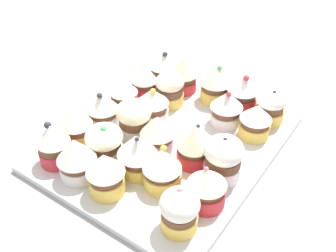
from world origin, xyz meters
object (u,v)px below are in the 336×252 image
(cupcake_6, at_px, (184,74))
(cupcake_21, at_px, (256,120))
(cupcake_18, at_px, (194,145))
(cupcake_13, at_px, (159,133))
(cupcake_17, at_px, (226,107))
(baking_tray, at_px, (168,142))
(cupcake_2, at_px, (124,95))
(cupcake_3, at_px, (103,108))
(cupcake_9, at_px, (134,119))
(cupcake_24, at_px, (180,210))
(cupcake_4, at_px, (76,126))
(cupcake_8, at_px, (153,105))
(cupcake_12, at_px, (216,83))
(cupcake_19, at_px, (162,167))
(cupcake_0, at_px, (164,66))
(cupcake_1, at_px, (144,80))
(cupcake_14, at_px, (137,153))
(cupcake_16, at_px, (243,92))
(cupcake_5, at_px, (54,144))
(cupcake_15, at_px, (106,173))
(cupcake_10, at_px, (105,142))
(cupcake_23, at_px, (207,187))
(cupcake_7, at_px, (170,89))
(cupcake_20, at_px, (270,106))
(cupcake_22, at_px, (223,158))
(cupcake_11, at_px, (76,157))

(cupcake_6, distance_m, cupcake_21, 0.19)
(cupcake_6, bearing_deg, cupcake_18, 37.23)
(cupcake_13, relative_size, cupcake_17, 0.97)
(baking_tray, xyz_separation_m, cupcake_6, (-0.15, -0.07, 0.05))
(cupcake_2, distance_m, cupcake_3, 0.06)
(cupcake_17, bearing_deg, cupcake_9, -42.67)
(cupcake_24, bearing_deg, cupcake_2, -125.93)
(cupcake_6, bearing_deg, cupcake_4, -14.82)
(cupcake_21, distance_m, cupcake_24, 0.25)
(cupcake_8, xyz_separation_m, cupcake_9, (0.05, 0.00, 0.00))
(baking_tray, relative_size, cupcake_13, 5.87)
(cupcake_18, bearing_deg, cupcake_21, 156.62)
(cupcake_12, distance_m, cupcake_19, 0.26)
(cupcake_2, relative_size, cupcake_13, 0.97)
(cupcake_4, xyz_separation_m, cupcake_19, (0.00, 0.19, 0.00))
(cupcake_2, height_order, cupcake_17, cupcake_17)
(cupcake_0, distance_m, cupcake_1, 0.07)
(cupcake_0, xyz_separation_m, cupcake_4, (0.25, -0.01, -0.00))
(cupcake_3, xyz_separation_m, cupcake_14, (0.06, 0.13, 0.00))
(baking_tray, relative_size, cupcake_21, 6.25)
(cupcake_2, relative_size, cupcake_3, 0.96)
(cupcake_24, bearing_deg, cupcake_16, -169.27)
(cupcake_16, bearing_deg, cupcake_4, -37.02)
(cupcake_13, bearing_deg, cupcake_5, -45.74)
(cupcake_16, bearing_deg, cupcake_15, -12.19)
(cupcake_5, distance_m, cupcake_10, 0.08)
(cupcake_13, bearing_deg, cupcake_21, 137.75)
(cupcake_1, distance_m, cupcake_16, 0.20)
(cupcake_16, distance_m, cupcake_17, 0.06)
(cupcake_19, distance_m, cupcake_23, 0.08)
(cupcake_14, bearing_deg, cupcake_6, -163.78)
(cupcake_19, bearing_deg, cupcake_10, -88.60)
(cupcake_9, relative_size, cupcake_13, 1.05)
(cupcake_3, distance_m, cupcake_10, 0.10)
(cupcake_4, height_order, cupcake_7, cupcake_7)
(cupcake_8, relative_size, cupcake_14, 0.95)
(cupcake_10, distance_m, cupcake_17, 0.23)
(cupcake_0, relative_size, cupcake_8, 0.99)
(cupcake_1, height_order, cupcake_20, cupcake_1)
(cupcake_5, relative_size, cupcake_9, 1.08)
(cupcake_16, height_order, cupcake_22, cupcake_22)
(cupcake_18, xyz_separation_m, cupcake_20, (-0.18, 0.06, -0.00))
(cupcake_10, height_order, cupcake_17, cupcake_17)
(cupcake_8, relative_size, cupcake_9, 1.00)
(cupcake_18, bearing_deg, baking_tray, -110.13)
(cupcake_0, bearing_deg, cupcake_23, 45.43)
(cupcake_7, bearing_deg, cupcake_2, -41.88)
(cupcake_4, distance_m, cupcake_9, 0.10)
(cupcake_11, bearing_deg, cupcake_9, 175.09)
(cupcake_14, xyz_separation_m, cupcake_17, (-0.19, 0.06, -0.00))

